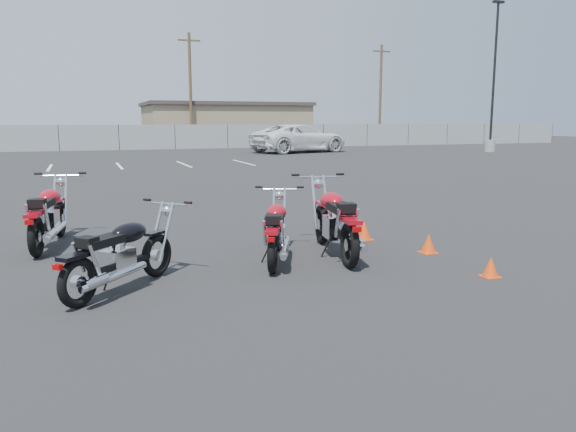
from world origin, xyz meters
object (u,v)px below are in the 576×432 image
object	(u,v)px
motorcycle_front_red	(49,216)
motorcycle_second_black	(121,255)
motorcycle_third_red	(276,231)
motorcycle_rear_red	(336,221)
white_van	(300,130)

from	to	relation	value
motorcycle_front_red	motorcycle_second_black	xyz separation A→B (m)	(0.94, -3.00, -0.06)
motorcycle_front_red	motorcycle_third_red	size ratio (longest dim) A/B	1.14
motorcycle_front_red	motorcycle_rear_red	distance (m)	4.74
motorcycle_front_red	motorcycle_second_black	world-z (taller)	motorcycle_front_red
motorcycle_third_red	motorcycle_rear_red	xyz separation A→B (m)	(0.99, 0.05, 0.07)
motorcycle_second_black	motorcycle_front_red	bearing A→B (deg)	107.43
motorcycle_rear_red	motorcycle_third_red	bearing A→B (deg)	-176.88
motorcycle_second_black	white_van	world-z (taller)	white_van
motorcycle_front_red	motorcycle_second_black	size ratio (longest dim) A/B	1.34
motorcycle_second_black	motorcycle_rear_red	bearing A→B (deg)	13.70
motorcycle_third_red	white_van	world-z (taller)	white_van
motorcycle_front_red	motorcycle_rear_red	xyz separation A→B (m)	(4.20, -2.20, 0.02)
motorcycle_front_red	white_van	distance (m)	28.89
motorcycle_second_black	motorcycle_rear_red	distance (m)	3.36
motorcycle_rear_red	white_van	distance (m)	29.10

